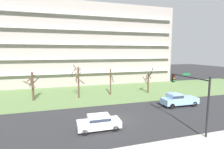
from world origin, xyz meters
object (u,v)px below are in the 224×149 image
Objects in this scene: tree_center at (111,82)px; tree_right at (148,81)px; traffic_signal_mast at (193,92)px; tree_far_left at (32,85)px; tree_left at (78,81)px; sedan_white_near_left at (99,122)px; pickup_blue_center_left at (178,99)px.

tree_right reaches higher than tree_center.
tree_far_left is at bearing 136.11° from traffic_signal_mast.
tree_left is 1.17× the size of tree_right.
traffic_signal_mast reaches higher than tree_far_left.
traffic_signal_mast reaches higher than sedan_white_near_left.
traffic_signal_mast reaches higher than tree_right.
tree_center is 12.17m from pickup_blue_center_left.
tree_right reaches higher than pickup_blue_center_left.
tree_left is 13.51m from sedan_white_near_left.
tree_left reaches higher than tree_right.
tree_left is at bearing -174.92° from tree_center.
tree_right is 0.87× the size of traffic_signal_mast.
sedan_white_near_left is at bearing -87.10° from tree_left.
tree_center is (13.30, 0.05, -0.03)m from tree_far_left.
tree_far_left is at bearing -22.99° from pickup_blue_center_left.
tree_center is 14.92m from sedan_white_near_left.
pickup_blue_center_left is at bearing -32.81° from tree_left.
tree_center is at bearing 5.08° from tree_left.
traffic_signal_mast is at bearing -15.52° from sedan_white_near_left.
sedan_white_near_left is (0.68, -13.31, -2.25)m from tree_left.
tree_center is 1.10× the size of sedan_white_near_left.
tree_center is at bearing 102.89° from traffic_signal_mast.
traffic_signal_mast is (-3.89, -7.12, 2.99)m from pickup_blue_center_left.
traffic_signal_mast is (3.77, -16.46, 1.46)m from tree_center.
tree_left reaches higher than traffic_signal_mast.
sedan_white_near_left is at bearing -133.74° from tree_right.
tree_center reaches higher than pickup_blue_center_left.
tree_far_left is 23.72m from traffic_signal_mast.
tree_center is at bearing 69.52° from sedan_white_near_left.
pickup_blue_center_left is 0.94× the size of traffic_signal_mast.
tree_center is at bearing 0.21° from tree_far_left.
tree_left is 1.01× the size of traffic_signal_mast.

